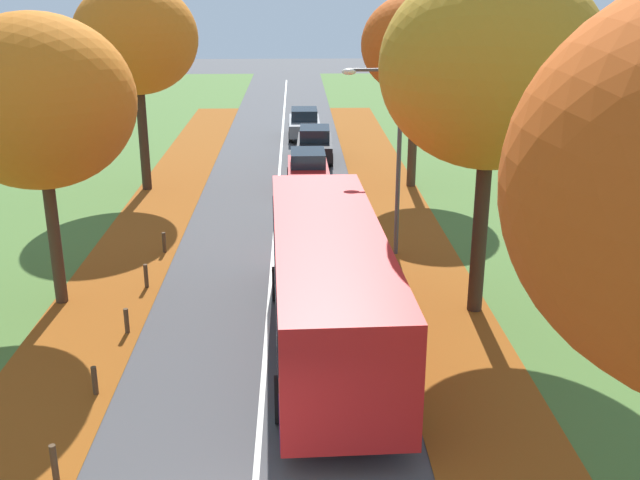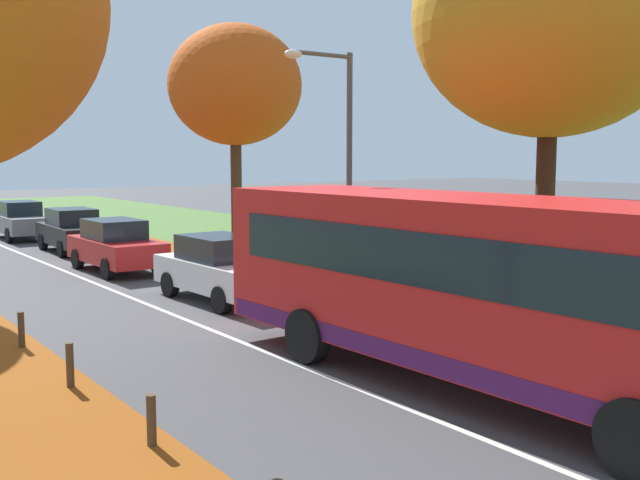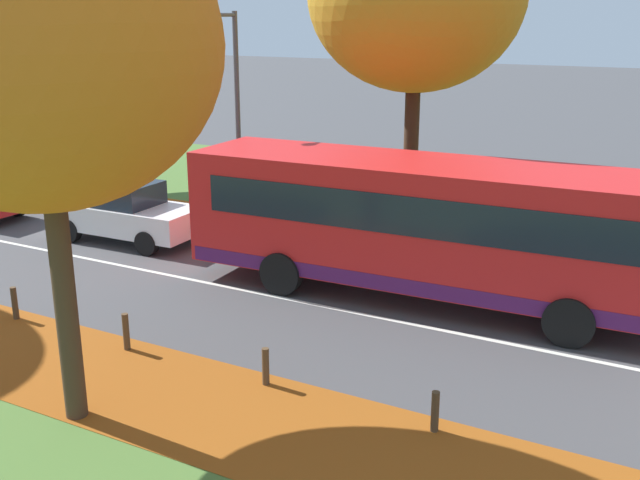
% 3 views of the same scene
% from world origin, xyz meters
% --- Properties ---
extents(grass_verge_right, '(12.00, 90.00, 0.01)m').
position_xyz_m(grass_verge_right, '(9.20, 20.00, 0.00)').
color(grass_verge_right, '#476B2D').
rests_on(grass_verge_right, ground).
extents(leaf_litter_right, '(2.80, 60.00, 0.00)m').
position_xyz_m(leaf_litter_right, '(4.60, 14.00, 0.01)').
color(leaf_litter_right, '#8C4714').
rests_on(leaf_litter_right, grass_verge_right).
extents(road_centre_line, '(0.12, 80.00, 0.01)m').
position_xyz_m(road_centre_line, '(0.00, 20.00, 0.00)').
color(road_centre_line, silver).
rests_on(road_centre_line, ground).
extents(tree_right_near, '(5.52, 5.52, 8.93)m').
position_xyz_m(tree_right_near, '(5.56, 9.69, 6.42)').
color(tree_right_near, '#382619').
rests_on(tree_right_near, ground).
extents(tree_right_mid, '(4.56, 4.56, 8.03)m').
position_xyz_m(tree_right_mid, '(5.77, 22.70, 5.95)').
color(tree_right_mid, '#422D1E').
rests_on(tree_right_mid, ground).
extents(bollard_fourth, '(0.12, 0.12, 0.66)m').
position_xyz_m(bollard_fourth, '(-3.53, 8.57, 0.33)').
color(bollard_fourth, '#4C3823').
rests_on(bollard_fourth, ground).
extents(bollard_fifth, '(0.12, 0.12, 0.71)m').
position_xyz_m(bollard_fifth, '(-3.59, 11.55, 0.36)').
color(bollard_fifth, '#4C3823').
rests_on(bollard_fifth, ground).
extents(bollard_sixth, '(0.12, 0.12, 0.69)m').
position_xyz_m(bollard_sixth, '(-3.56, 14.52, 0.34)').
color(bollard_sixth, '#4C3823').
rests_on(bollard_sixth, ground).
extents(streetlamp_right, '(1.89, 0.28, 6.00)m').
position_xyz_m(streetlamp_right, '(3.67, 14.16, 3.74)').
color(streetlamp_right, '#47474C').
rests_on(streetlamp_right, ground).
extents(bus, '(2.93, 10.48, 2.98)m').
position_xyz_m(bus, '(1.52, 7.70, 1.70)').
color(bus, red).
rests_on(bus, ground).
extents(car_white_lead, '(1.88, 4.25, 1.62)m').
position_xyz_m(car_white_lead, '(1.69, 16.35, 0.81)').
color(car_white_lead, silver).
rests_on(car_white_lead, ground).
extents(car_red_following, '(1.82, 4.22, 1.62)m').
position_xyz_m(car_red_following, '(1.29, 22.40, 0.81)').
color(car_red_following, '#B21919').
rests_on(car_red_following, ground).
extents(car_black_third_in_line, '(1.88, 4.25, 1.62)m').
position_xyz_m(car_black_third_in_line, '(1.71, 27.86, 0.81)').
color(car_black_third_in_line, black).
rests_on(car_black_third_in_line, ground).
extents(car_grey_fourth_in_line, '(1.79, 4.20, 1.62)m').
position_xyz_m(car_grey_fourth_in_line, '(1.27, 33.56, 0.81)').
color(car_grey_fourth_in_line, slate).
rests_on(car_grey_fourth_in_line, ground).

